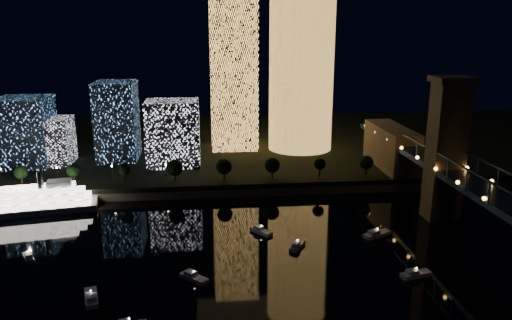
{
  "coord_description": "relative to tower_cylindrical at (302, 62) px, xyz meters",
  "views": [
    {
      "loc": [
        -17.26,
        -108.72,
        66.28
      ],
      "look_at": [
        -0.25,
        55.0,
        21.83
      ],
      "focal_mm": 35.0,
      "sensor_mm": 36.0,
      "label": 1
    }
  ],
  "objects": [
    {
      "name": "far_bank",
      "position": [
        -31.04,
        21.81,
        -46.46
      ],
      "size": [
        420.0,
        160.0,
        5.0
      ],
      "primitive_type": "cube",
      "color": "black",
      "rests_on": "ground"
    },
    {
      "name": "midrise_blocks",
      "position": [
        -99.01,
        -17.01,
        -28.77
      ],
      "size": [
        88.65,
        34.64,
        36.39
      ],
      "color": "white",
      "rests_on": "far_bank"
    },
    {
      "name": "tower_cylindrical",
      "position": [
        0.0,
        0.0,
        0.0
      ],
      "size": [
        34.0,
        34.0,
        87.67
      ],
      "color": "#FFB551",
      "rests_on": "far_bank"
    },
    {
      "name": "riverboat",
      "position": [
        -117.1,
        -68.35,
        -44.75
      ],
      "size": [
        55.5,
        19.79,
        16.4
      ],
      "color": "silver",
      "rests_on": "ground"
    },
    {
      "name": "motorboats",
      "position": [
        -34.31,
        -127.73,
        -48.15
      ],
      "size": [
        116.01,
        69.72,
        2.78
      ],
      "color": "silver",
      "rests_on": "ground"
    },
    {
      "name": "tower_rectangular",
      "position": [
        -33.41,
        6.71,
        -7.13
      ],
      "size": [
        23.15,
        23.15,
        73.67
      ],
      "primitive_type": "cube",
      "color": "#FFB551",
      "rests_on": "far_bank"
    },
    {
      "name": "seawall",
      "position": [
        -31.04,
        -56.19,
        -47.46
      ],
      "size": [
        420.0,
        6.0,
        3.0
      ],
      "primitive_type": "cube",
      "color": "#6B5E4C",
      "rests_on": "ground"
    },
    {
      "name": "ground",
      "position": [
        -31.04,
        -138.19,
        -48.96
      ],
      "size": [
        520.0,
        520.0,
        0.0
      ],
      "primitive_type": "plane",
      "color": "black",
      "rests_on": "ground"
    },
    {
      "name": "esplanade_trees",
      "position": [
        -57.98,
        -50.19,
        -38.49
      ],
      "size": [
        165.91,
        6.68,
        8.84
      ],
      "color": "black",
      "rests_on": "far_bank"
    },
    {
      "name": "street_lamps",
      "position": [
        -65.04,
        -44.19,
        -39.94
      ],
      "size": [
        132.7,
        0.7,
        5.65
      ],
      "color": "black",
      "rests_on": "far_bank"
    }
  ]
}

